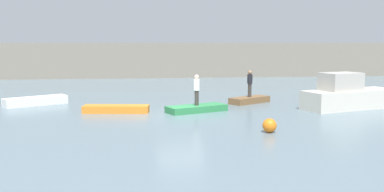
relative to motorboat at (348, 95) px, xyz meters
name	(u,v)px	position (x,y,z in m)	size (l,w,h in m)	color
ground_plane	(181,115)	(-9.57, -1.04, -0.75)	(120.00, 120.00, 0.00)	slate
embankment_wall	(159,60)	(-9.57, 22.58, 1.08)	(80.00, 1.20, 3.67)	gray
motorboat	(348,95)	(0.00, 0.00, 0.00)	(5.99, 3.45, 2.05)	beige
rowboat_white	(36,101)	(-17.86, 3.58, -0.51)	(3.65, 0.98, 0.49)	white
rowboat_orange	(116,109)	(-12.93, 0.21, -0.56)	(3.48, 0.95, 0.38)	orange
rowboat_green	(197,109)	(-8.63, -0.06, -0.58)	(3.29, 1.18, 0.35)	#2D7F47
rowboat_brown	(250,100)	(-4.94, 2.85, -0.56)	(2.73, 0.99, 0.38)	brown
person_dark_shirt	(250,82)	(-4.94, 2.85, 0.55)	(0.32, 0.32, 1.64)	#38332D
person_white_shirt	(197,88)	(-8.63, -0.06, 0.52)	(0.32, 0.32, 1.66)	#38332D
mooring_buoy	(270,125)	(-6.32, -5.78, -0.46)	(0.59, 0.59, 0.59)	orange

